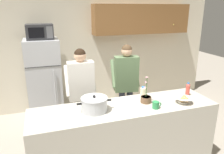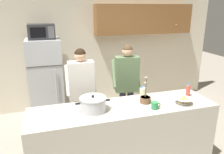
{
  "view_description": "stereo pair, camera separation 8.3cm",
  "coord_description": "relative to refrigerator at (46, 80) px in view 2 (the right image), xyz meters",
  "views": [
    {
      "loc": [
        -1.02,
        -2.5,
        2.18
      ],
      "look_at": [
        0.0,
        0.55,
        1.17
      ],
      "focal_mm": 35.25,
      "sensor_mm": 36.0,
      "label": 1
    },
    {
      "loc": [
        -0.94,
        -2.52,
        2.18
      ],
      "look_at": [
        0.0,
        0.55,
        1.17
      ],
      "focal_mm": 35.25,
      "sensor_mm": 36.0,
      "label": 2
    }
  ],
  "objects": [
    {
      "name": "back_wall_unit",
      "position": [
        1.22,
        0.4,
        0.62
      ],
      "size": [
        6.0,
        0.48,
        2.6
      ],
      "color": "beige",
      "rests_on": "ground"
    },
    {
      "name": "kitchen_island",
      "position": [
        0.98,
        -1.85,
        -0.35
      ],
      "size": [
        2.52,
        0.68,
        0.92
      ],
      "primitive_type": "cube",
      "color": "#BCB7A8",
      "rests_on": "ground"
    },
    {
      "name": "refrigerator",
      "position": [
        0.0,
        0.0,
        0.0
      ],
      "size": [
        0.64,
        0.68,
        1.62
      ],
      "color": "#B7BABF",
      "rests_on": "ground"
    },
    {
      "name": "microwave",
      "position": [
        0.0,
        -0.02,
        0.95
      ],
      "size": [
        0.48,
        0.37,
        0.28
      ],
      "color": "#2D2D30",
      "rests_on": "refrigerator"
    },
    {
      "name": "person_near_pot",
      "position": [
        0.54,
        -1.06,
        0.18
      ],
      "size": [
        0.5,
        0.42,
        1.6
      ],
      "color": "#726656",
      "rests_on": "ground"
    },
    {
      "name": "person_by_sink",
      "position": [
        1.36,
        -0.95,
        0.18
      ],
      "size": [
        0.54,
        0.47,
        1.6
      ],
      "color": "#33384C",
      "rests_on": "ground"
    },
    {
      "name": "cooking_pot",
      "position": [
        0.56,
        -1.85,
        0.2
      ],
      "size": [
        0.45,
        0.34,
        0.22
      ],
      "color": "silver",
      "rests_on": "kitchen_island"
    },
    {
      "name": "coffee_mug",
      "position": [
        1.34,
        -2.03,
        0.16
      ],
      "size": [
        0.13,
        0.09,
        0.1
      ],
      "color": "#2D8C4C",
      "rests_on": "kitchen_island"
    },
    {
      "name": "bread_bowl",
      "position": [
        1.79,
        -2.0,
        0.16
      ],
      "size": [
        0.24,
        0.24,
        0.1
      ],
      "color": "white",
      "rests_on": "kitchen_island"
    },
    {
      "name": "bottle_near_edge",
      "position": [
        2.02,
        -1.78,
        0.21
      ],
      "size": [
        0.06,
        0.06,
        0.2
      ],
      "color": "#D84C3F",
      "rests_on": "kitchen_island"
    },
    {
      "name": "bottle_mid_counter",
      "position": [
        1.38,
        -1.58,
        0.18
      ],
      "size": [
        0.09,
        0.09,
        0.15
      ],
      "color": "beige",
      "rests_on": "kitchen_island"
    },
    {
      "name": "potted_orchid",
      "position": [
        1.31,
        -1.82,
        0.17
      ],
      "size": [
        0.15,
        0.15,
        0.39
      ],
      "color": "brown",
      "rests_on": "kitchen_island"
    }
  ]
}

